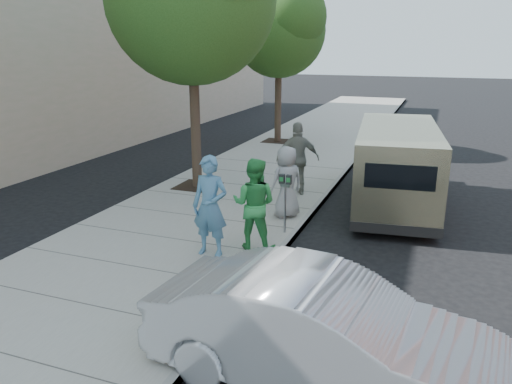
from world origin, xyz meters
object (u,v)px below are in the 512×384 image
at_px(van, 396,165).
at_px(parking_meter, 285,191).
at_px(person_striped_polo, 298,159).
at_px(sedan, 323,335).
at_px(person_green_shirt, 254,204).
at_px(tree_far, 280,26).
at_px(person_gray_shirt, 287,182).
at_px(person_officer, 210,206).

bearing_deg(van, parking_meter, -128.39).
distance_m(van, person_striped_polo, 2.62).
bearing_deg(sedan, van, 4.86).
relative_size(sedan, person_green_shirt, 2.40).
bearing_deg(person_striped_polo, van, 163.64).
bearing_deg(tree_far, person_gray_shirt, -70.85).
bearing_deg(van, tree_far, 121.79).
relative_size(tree_far, van, 1.09).
bearing_deg(person_officer, sedan, -44.86).
relative_size(van, person_officer, 2.96).
distance_m(parking_meter, person_striped_polo, 3.02).
distance_m(parking_meter, sedan, 5.06).
bearing_deg(tree_far, person_green_shirt, -74.37).
height_order(person_officer, person_striped_polo, person_striped_polo).
bearing_deg(person_gray_shirt, person_officer, 25.38).
distance_m(van, person_gray_shirt, 3.23).
bearing_deg(van, person_green_shirt, -125.13).
bearing_deg(parking_meter, person_green_shirt, -105.00).
xyz_separation_m(van, person_green_shirt, (-2.37, -4.33, -0.04)).
distance_m(person_green_shirt, person_gray_shirt, 2.11).
distance_m(tree_far, person_striped_polo, 8.73).
relative_size(tree_far, person_green_shirt, 3.42).
height_order(person_gray_shirt, person_striped_polo, person_striped_polo).
xyz_separation_m(parking_meter, person_officer, (-1.02, -1.66, 0.04)).
distance_m(tree_far, person_gray_shirt, 10.53).
bearing_deg(person_green_shirt, person_striped_polo, -90.08).
relative_size(van, person_green_shirt, 3.14).
relative_size(person_officer, person_gray_shirt, 1.15).
distance_m(van, sedan, 7.94).
xyz_separation_m(person_green_shirt, person_striped_polo, (-0.24, 4.03, 0.06)).
xyz_separation_m(person_officer, person_striped_polo, (0.45, 4.63, 0.00)).
xyz_separation_m(sedan, person_officer, (-2.97, 2.99, 0.41)).
xyz_separation_m(person_gray_shirt, person_striped_polo, (-0.27, 1.92, 0.14)).
bearing_deg(person_striped_polo, sedan, 85.19).
xyz_separation_m(tree_far, van, (5.54, -7.02, -3.75)).
xyz_separation_m(tree_far, person_striped_polo, (2.94, -7.33, -3.72)).
bearing_deg(person_green_shirt, tree_far, -77.85).
xyz_separation_m(person_officer, person_green_shirt, (0.69, 0.61, -0.06)).
height_order(person_green_shirt, person_striped_polo, person_striped_polo).
relative_size(sedan, person_officer, 2.26).
height_order(tree_far, parking_meter, tree_far).
height_order(sedan, person_gray_shirt, person_gray_shirt).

